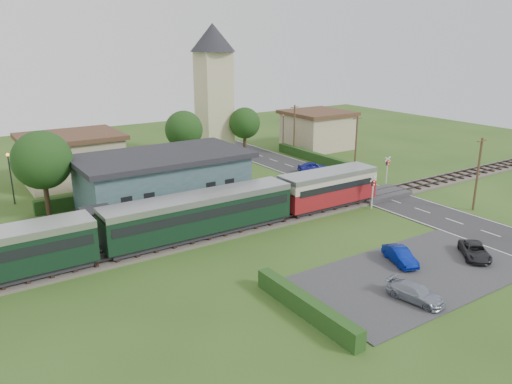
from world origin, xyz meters
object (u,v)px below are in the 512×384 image
car_park_silver (415,293)px  pedestrian_far (101,228)px  equipment_hut (98,224)px  church_tower (214,81)px  car_on_road (313,167)px  crossing_signal_near (373,187)px  crossing_signal_far (387,167)px  car_park_blue (400,256)px  house_west (72,158)px  car_park_dark (475,251)px  station_building (163,180)px  house_east (317,129)px  train (163,221)px  pedestrian_near (244,199)px

car_park_silver → pedestrian_far: pedestrian_far is taller
equipment_hut → pedestrian_far: 0.71m
church_tower → car_on_road: (5.47, -14.64, -9.56)m
crossing_signal_near → crossing_signal_far: size_ratio=1.00×
pedestrian_far → car_park_silver: bearing=-131.9°
car_park_blue → church_tower: bearing=100.6°
house_west → equipment_hut: bearing=-98.6°
car_park_silver → crossing_signal_far: bearing=35.2°
equipment_hut → car_park_dark: 28.74m
station_building → house_east: 32.70m
car_park_blue → pedestrian_far: 23.13m
church_tower → train: bearing=-126.0°
crossing_signal_near → car_park_silver: bearing=-127.3°
car_park_silver → crossing_signal_near: bearing=41.4°
house_west → crossing_signal_far: 35.26m
car_park_blue → car_park_silver: 5.47m
station_building → house_east: house_east is taller
equipment_hut → station_building: size_ratio=0.16×
equipment_hut → car_park_blue: 23.08m
train → car_park_blue: (12.98, -12.25, -1.53)m
station_building → train: bearing=-113.3°
equipment_hut → car_park_silver: equipment_hut is taller
house_east → car_park_blue: bearing=-121.4°
equipment_hut → car_park_silver: bearing=-55.3°
crossing_signal_far → car_on_road: size_ratio=0.90×
house_east → pedestrian_far: house_east is taller
car_park_blue → pedestrian_far: bearing=156.1°
church_tower → pedestrian_near: 26.17m
house_east → car_park_silver: bearing=-122.3°
church_tower → car_on_road: church_tower is taller
house_east → car_park_silver: size_ratio=2.40×
car_park_dark → crossing_signal_near: bearing=122.7°
equipment_hut → car_on_road: 29.64m
car_on_road → pedestrian_far: 29.26m
equipment_hut → house_east: house_east is taller
car_park_blue → car_park_silver: size_ratio=0.94×
train → house_west: 23.04m
crossing_signal_far → car_park_dark: (-9.10, -17.04, -1.54)m
car_on_road → car_park_silver: car_on_road is taller
station_building → pedestrian_near: bearing=-46.1°
car_park_blue → pedestrian_near: pedestrian_near is taller
train → house_east: 40.40m
station_building → car_on_road: size_ratio=4.40×
house_west → pedestrian_near: bearing=-62.0°
house_east → crossing_signal_near: 27.95m
equipment_hut → crossing_signal_near: bearing=-12.9°
station_building → crossing_signal_near: 19.98m
equipment_hut → car_park_dark: equipment_hut is taller
house_east → crossing_signal_near: (-13.60, -24.41, -0.66)m
house_east → pedestrian_near: (-24.50, -18.71, -1.43)m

